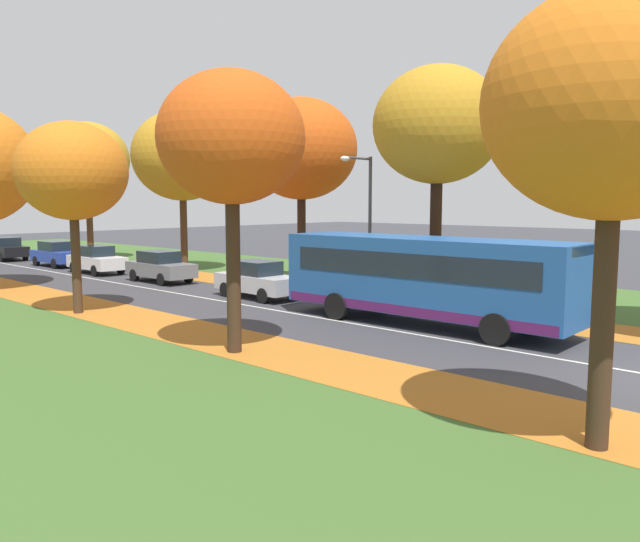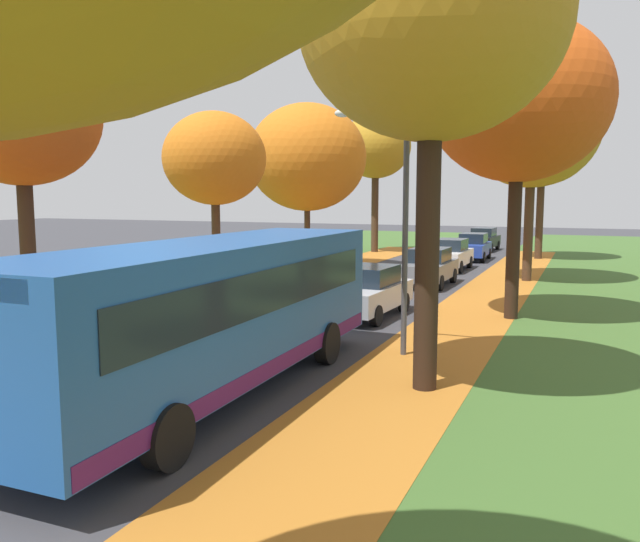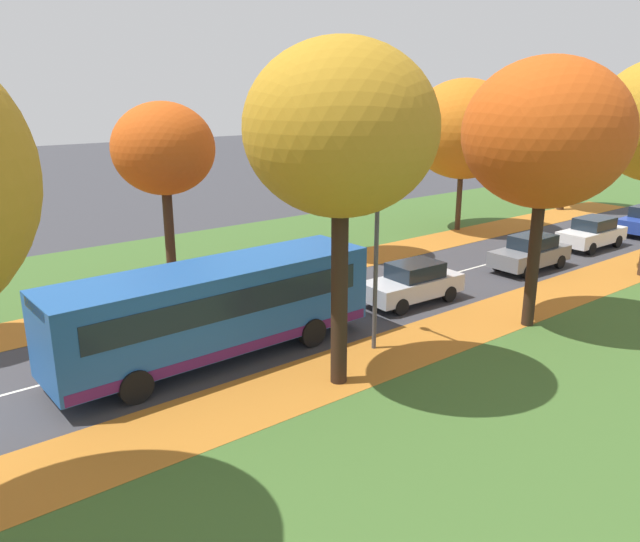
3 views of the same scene
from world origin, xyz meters
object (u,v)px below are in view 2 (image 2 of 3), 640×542
tree_right_near (432,20)px  car_blue_fourth_in_line (473,247)px  tree_right_far (532,128)px  streetlamp_right (392,201)px  tree_right_mid (519,101)px  tree_left_far (307,157)px  tree_left_distant (376,147)px  tree_left_near (21,116)px  bus (215,308)px  car_grey_following (429,267)px  tree_right_distant (543,142)px  car_silver_lead (368,291)px  car_black_trailing (483,239)px  car_white_third_in_line (450,254)px  tree_left_mid (215,159)px

tree_right_near → car_blue_fourth_in_line: (-3.49, 26.20, -6.32)m
tree_right_far → streetlamp_right: tree_right_far is taller
tree_right_near → tree_right_mid: 8.27m
tree_left_far → tree_left_distant: (0.28, 10.65, 1.29)m
tree_left_near → car_blue_fourth_in_line: bearing=75.1°
bus → car_grey_following: 16.42m
car_grey_following → car_blue_fourth_in_line: same height
tree_left_far → bus: bearing=-70.2°
tree_right_far → tree_left_near: bearing=-121.4°
tree_right_distant → tree_right_near: bearing=-90.2°
car_silver_lead → car_grey_following: same height
car_grey_following → car_black_trailing: same height
tree_right_distant → car_white_third_in_line: bearing=-115.3°
car_blue_fourth_in_line → car_black_trailing: bearing=93.7°
car_grey_following → tree_left_mid: bearing=-142.4°
tree_left_distant → tree_right_far: bearing=-46.0°
tree_left_far → tree_right_near: tree_right_near is taller
tree_right_distant → bus: (-3.76, -30.55, -5.39)m
car_blue_fourth_in_line → car_black_trailing: same height
tree_right_far → tree_right_distant: 10.96m
tree_left_distant → tree_right_near: (10.74, -29.18, -0.04)m
tree_right_far → streetlamp_right: bearing=-96.9°
car_white_third_in_line → car_black_trailing: same height
streetlamp_right → tree_left_mid: bearing=144.7°
tree_left_distant → bus: bearing=-77.2°
bus → car_black_trailing: bearing=90.5°
bus → car_blue_fourth_in_line: bearing=89.6°
tree_left_distant → car_blue_fourth_in_line: 10.09m
tree_left_near → car_grey_following: size_ratio=1.83×
car_silver_lead → car_blue_fourth_in_line: size_ratio=1.01×
tree_left_distant → car_grey_following: size_ratio=2.23×
tree_left_mid → tree_right_far: size_ratio=0.75×
tree_right_mid → tree_left_mid: bearing=176.5°
tree_left_mid → car_white_third_in_line: tree_left_mid is taller
streetlamp_right → tree_left_far: bearing=120.7°
car_grey_following → car_black_trailing: bearing=91.8°
tree_left_near → tree_right_mid: 14.06m
tree_right_distant → car_blue_fourth_in_line: size_ratio=2.30×
streetlamp_right → tree_left_distant: bearing=109.1°
tree_right_far → car_blue_fourth_in_line: (-3.87, 8.52, -6.03)m
car_black_trailing → car_silver_lead: bearing=-89.1°
tree_right_mid → streetlamp_right: bearing=-110.9°
tree_left_distant → tree_right_distant: (10.82, -0.54, -0.08)m
tree_right_mid → tree_right_far: (-0.37, 9.46, 0.11)m
car_grey_following → car_blue_fourth_in_line: (-0.12, 11.72, 0.00)m
tree_right_near → streetlamp_right: 4.43m
bus → car_white_third_in_line: size_ratio=2.47×
tree_left_distant → tree_right_distant: bearing=-2.9°
car_blue_fourth_in_line → tree_left_near: bearing=-104.9°
streetlamp_right → car_silver_lead: 5.59m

